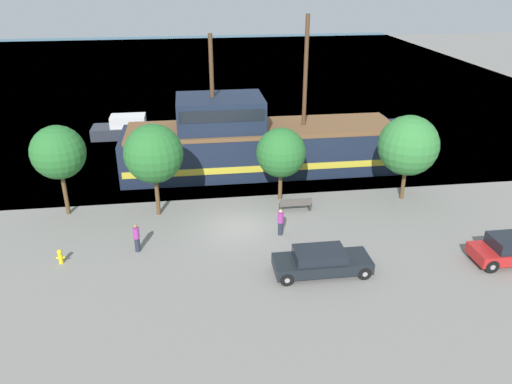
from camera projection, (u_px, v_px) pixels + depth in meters
The scene contains 14 objects.
ground_plane at pixel (237, 227), 28.17m from camera, with size 160.00×160.00×0.00m, color gray.
water_surface at pixel (204, 74), 67.81m from camera, with size 80.00×80.00×0.00m, color #38667F.
pirate_ship at pixel (258, 143), 35.42m from camera, with size 20.92×5.23×10.63m.
moored_boat_dockside at pixel (134, 129), 42.78m from camera, with size 7.25×2.35×1.86m.
moored_boat_outer at pixel (338, 129), 42.85m from camera, with size 5.56×2.35×1.68m.
parked_car_curb_front at pixel (321, 261), 23.74m from camera, with size 4.62×1.80×1.26m.
fire_hydrant at pixel (60, 256), 24.62m from camera, with size 0.42×0.25×0.76m.
bench_promenade_east at pixel (295, 204), 29.83m from camera, with size 1.90×0.45×0.85m.
pedestrian_walking_near at pixel (137, 238), 25.52m from camera, with size 0.32×0.32×1.56m.
pedestrian_walking_far at pixel (281, 222), 27.10m from camera, with size 0.32×0.32×1.53m.
tree_row_east at pixel (58, 153), 28.11m from camera, with size 3.07×3.07×5.41m.
tree_row_mideast at pixel (154, 154), 28.06m from camera, with size 3.36×3.36×5.50m.
tree_row_midwest at pixel (281, 153), 30.31m from camera, with size 3.04×3.04×4.62m.
tree_row_west at pixel (408, 146), 30.19m from camera, with size 3.66×3.66×5.37m.
Camera 1 is at (-2.29, -24.70, 13.53)m, focal length 35.00 mm.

